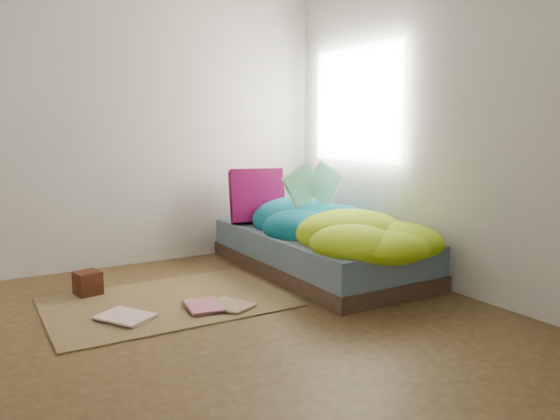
{
  "coord_description": "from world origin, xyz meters",
  "views": [
    {
      "loc": [
        -1.32,
        -2.97,
        1.21
      ],
      "look_at": [
        0.87,
        0.75,
        0.54
      ],
      "focal_mm": 35.0,
      "sensor_mm": 36.0,
      "label": 1
    }
  ],
  "objects_px": {
    "pillow_magenta": "(257,196)",
    "wooden_box": "(88,283)",
    "bed": "(318,251)",
    "open_book": "(314,173)",
    "floor_book_a": "(111,323)",
    "floor_book_b": "(187,309)"
  },
  "relations": [
    {
      "from": "pillow_magenta",
      "to": "wooden_box",
      "type": "distance_m",
      "value": 1.68
    },
    {
      "from": "bed",
      "to": "open_book",
      "type": "relative_size",
      "value": 4.23
    },
    {
      "from": "open_book",
      "to": "wooden_box",
      "type": "relative_size",
      "value": 2.86
    },
    {
      "from": "open_book",
      "to": "floor_book_a",
      "type": "height_order",
      "value": "open_book"
    },
    {
      "from": "wooden_box",
      "to": "open_book",
      "type": "bearing_deg",
      "value": -6.51
    },
    {
      "from": "floor_book_a",
      "to": "bed",
      "type": "bearing_deg",
      "value": -18.2
    },
    {
      "from": "open_book",
      "to": "floor_book_b",
      "type": "bearing_deg",
      "value": -159.69
    },
    {
      "from": "bed",
      "to": "floor_book_a",
      "type": "bearing_deg",
      "value": -166.37
    },
    {
      "from": "open_book",
      "to": "floor_book_a",
      "type": "relative_size",
      "value": 1.43
    },
    {
      "from": "bed",
      "to": "floor_book_a",
      "type": "xyz_separation_m",
      "value": [
        -1.82,
        -0.44,
        -0.14
      ]
    },
    {
      "from": "pillow_magenta",
      "to": "floor_book_a",
      "type": "distance_m",
      "value": 1.99
    },
    {
      "from": "open_book",
      "to": "pillow_magenta",
      "type": "bearing_deg",
      "value": 113.03
    },
    {
      "from": "floor_book_b",
      "to": "floor_book_a",
      "type": "bearing_deg",
      "value": -170.23
    },
    {
      "from": "open_book",
      "to": "wooden_box",
      "type": "bearing_deg",
      "value": 173.31
    },
    {
      "from": "floor_book_a",
      "to": "open_book",
      "type": "bearing_deg",
      "value": -16.14
    },
    {
      "from": "wooden_box",
      "to": "floor_book_b",
      "type": "distance_m",
      "value": 0.86
    },
    {
      "from": "pillow_magenta",
      "to": "bed",
      "type": "bearing_deg",
      "value": -52.84
    },
    {
      "from": "pillow_magenta",
      "to": "floor_book_a",
      "type": "relative_size",
      "value": 1.45
    },
    {
      "from": "floor_book_a",
      "to": "pillow_magenta",
      "type": "bearing_deg",
      "value": 2.4
    },
    {
      "from": "bed",
      "to": "floor_book_b",
      "type": "bearing_deg",
      "value": -162.2
    },
    {
      "from": "pillow_magenta",
      "to": "floor_book_a",
      "type": "bearing_deg",
      "value": -129.29
    },
    {
      "from": "bed",
      "to": "pillow_magenta",
      "type": "relative_size",
      "value": 4.16
    }
  ]
}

